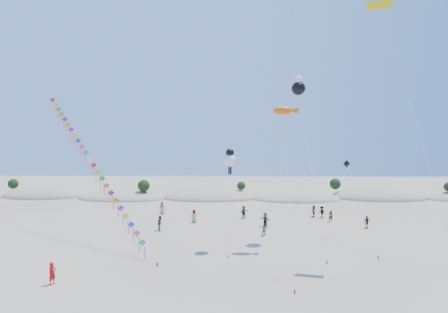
% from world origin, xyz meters
% --- Properties ---
extents(ground, '(160.00, 160.00, 0.00)m').
position_xyz_m(ground, '(0.00, 0.00, 0.00)').
color(ground, gray).
rests_on(ground, ground).
extents(dune_ridge, '(145.30, 11.49, 5.57)m').
position_xyz_m(dune_ridge, '(1.06, 45.14, 0.11)').
color(dune_ridge, gray).
rests_on(dune_ridge, ground).
extents(kite_train, '(18.41, 17.88, 17.56)m').
position_xyz_m(kite_train, '(-12.24, 18.43, 9.00)').
color(kite_train, '#3F2D1E').
rests_on(kite_train, ground).
extents(fish_kite, '(2.65, 13.14, 15.03)m').
position_xyz_m(fish_kite, '(9.98, 15.78, 14.51)').
color(fish_kite, '#3F2D1E').
rests_on(fish_kite, ground).
extents(cartoon_kite_low, '(1.32, 4.18, 10.54)m').
position_xyz_m(cartoon_kite_low, '(4.02, 14.65, 9.44)').
color(cartoon_kite_low, '#3F2D1E').
rests_on(cartoon_kite_low, ground).
extents(cartoon_kite_high, '(2.22, 10.41, 18.78)m').
position_xyz_m(cartoon_kite_high, '(11.92, 19.27, 17.48)').
color(cartoon_kite_high, '#3F2D1E').
rests_on(cartoon_kite_high, ground).
extents(parafoil_kite, '(4.35, 10.88, 24.89)m').
position_xyz_m(parafoil_kite, '(18.42, 12.24, 23.97)').
color(parafoil_kite, '#3F2D1E').
rests_on(parafoil_kite, ground).
extents(dark_kite, '(0.93, 9.38, 8.95)m').
position_xyz_m(dark_kite, '(18.14, 17.85, 6.09)').
color(dark_kite, '#3F2D1E').
rests_on(dark_kite, ground).
extents(flyer_foreground, '(0.64, 0.77, 1.82)m').
position_xyz_m(flyer_foreground, '(-10.21, 4.51, 0.91)').
color(flyer_foreground, '#AD0D0E').
rests_on(flyer_foreground, ground).
extents(beachgoers, '(28.68, 12.27, 1.81)m').
position_xyz_m(beachgoers, '(7.46, 25.76, 0.87)').
color(beachgoers, slate).
rests_on(beachgoers, ground).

